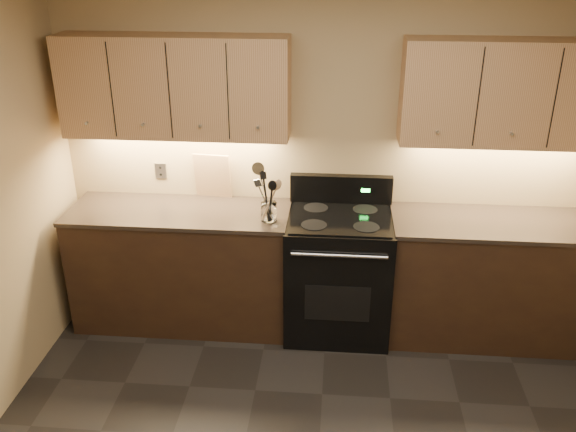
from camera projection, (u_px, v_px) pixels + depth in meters
The scene contains 14 objects.
wall_back at pixel (332, 153), 4.48m from camera, with size 4.00×0.04×2.60m, color tan.
counter_left at pixel (183, 266), 4.64m from camera, with size 1.62×0.62×0.93m.
counter_right at pixel (488, 279), 4.46m from camera, with size 1.46×0.62×0.93m.
stove at pixel (338, 272), 4.53m from camera, with size 0.76×0.68×1.14m.
upper_cab_left at pixel (175, 87), 4.23m from camera, with size 1.60×0.30×0.70m, color tan.
upper_cab_right at pixel (511, 93), 4.05m from camera, with size 1.44×0.30×0.70m, color tan.
outlet_plate at pixel (161, 171), 4.65m from camera, with size 0.09×0.01×0.12m, color #B2B5BA.
utensil_crock at pixel (269, 212), 4.26m from camera, with size 0.13×0.13×0.14m.
cutting_board at pixel (213, 176), 4.60m from camera, with size 0.28×0.02×0.35m, color tan.
wooden_spoon at pixel (263, 199), 4.20m from camera, with size 0.06×0.06×0.31m, color tan, non-canonical shape.
black_spoon at pixel (269, 196), 4.22m from camera, with size 0.06×0.06×0.33m, color black, non-canonical shape.
black_turner at pixel (269, 196), 4.19m from camera, with size 0.08×0.08×0.35m, color black, non-canonical shape.
steel_spatula at pixel (271, 197), 4.21m from camera, with size 0.08×0.08×0.33m, color silver, non-canonical shape.
steel_skimmer at pixel (272, 193), 4.19m from camera, with size 0.09×0.09×0.39m, color silver, non-canonical shape.
Camera 1 is at (0.05, -2.29, 2.72)m, focal length 38.00 mm.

